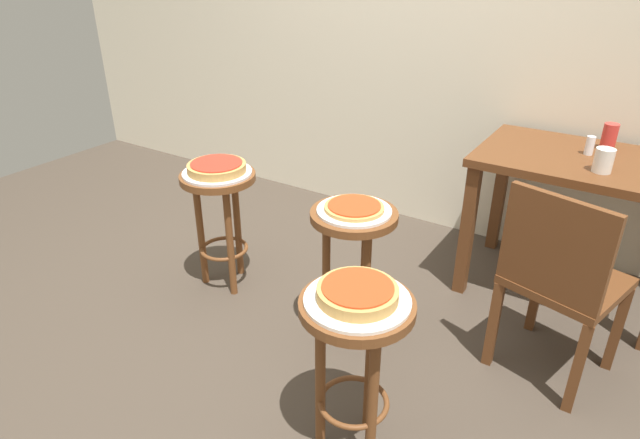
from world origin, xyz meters
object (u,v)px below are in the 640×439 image
(cup_near_edge, at_px, (604,160))
(cup_far_edge, at_px, (609,137))
(stool_foreground, at_px, (356,343))
(serving_plate_middle, at_px, (354,211))
(serving_plate_foreground, at_px, (357,300))
(pizza_leftside, at_px, (217,167))
(pizza_middle, at_px, (354,207))
(stool_leftside, at_px, (220,204))
(wooden_chair, at_px, (560,279))
(stool_middle, at_px, (353,246))
(dining_table, at_px, (581,182))
(pizza_foreground, at_px, (358,293))
(serving_plate_leftside, at_px, (217,173))
(condiment_shaker, at_px, (590,145))

(cup_near_edge, height_order, cup_far_edge, cup_far_edge)
(stool_foreground, bearing_deg, serving_plate_middle, 120.43)
(serving_plate_foreground, xyz_separation_m, pizza_leftside, (-1.10, 0.57, 0.03))
(pizza_middle, relative_size, stool_leftside, 0.40)
(pizza_middle, distance_m, wooden_chair, 0.85)
(stool_middle, relative_size, serving_plate_middle, 1.99)
(serving_plate_foreground, bearing_deg, dining_table, 74.14)
(stool_middle, distance_m, pizza_leftside, 0.80)
(pizza_middle, distance_m, stool_leftside, 0.80)
(pizza_middle, distance_m, cup_near_edge, 1.11)
(pizza_foreground, relative_size, stool_leftside, 0.41)
(serving_plate_leftside, distance_m, condiment_shaker, 1.79)
(serving_plate_middle, bearing_deg, stool_middle, 26.57)
(dining_table, height_order, wooden_chair, wooden_chair)
(serving_plate_middle, xyz_separation_m, stool_leftside, (-0.78, 0.01, -0.17))
(condiment_shaker, bearing_deg, pizza_middle, -127.84)
(stool_middle, distance_m, wooden_chair, 0.83)
(serving_plate_foreground, height_order, condiment_shaker, condiment_shaker)
(serving_plate_leftside, relative_size, dining_table, 0.35)
(pizza_leftside, xyz_separation_m, cup_far_edge, (1.57, 1.06, 0.14))
(wooden_chair, bearing_deg, pizza_foreground, -122.34)
(pizza_foreground, height_order, cup_near_edge, cup_near_edge)
(serving_plate_leftside, bearing_deg, pizza_foreground, -27.15)
(stool_foreground, relative_size, cup_far_edge, 4.90)
(pizza_middle, distance_m, condiment_shaker, 1.21)
(stool_middle, distance_m, cup_near_edge, 1.15)
(serving_plate_leftside, bearing_deg, cup_far_edge, 34.01)
(stool_middle, bearing_deg, cup_near_edge, 41.90)
(pizza_foreground, relative_size, cup_far_edge, 2.00)
(serving_plate_foreground, xyz_separation_m, stool_leftside, (-1.10, 0.57, -0.17))
(pizza_leftside, relative_size, dining_table, 0.30)
(cup_far_edge, distance_m, wooden_chair, 0.93)
(pizza_leftside, relative_size, condiment_shaker, 3.21)
(pizza_middle, bearing_deg, serving_plate_middle, -135.00)
(condiment_shaker, bearing_deg, serving_plate_leftside, -148.18)
(wooden_chair, bearing_deg, stool_leftside, -172.93)
(stool_leftside, relative_size, condiment_shaker, 7.09)
(serving_plate_middle, bearing_deg, condiment_shaker, 52.16)
(serving_plate_foreground, height_order, serving_plate_leftside, same)
(pizza_leftside, height_order, cup_far_edge, cup_far_edge)
(serving_plate_foreground, height_order, pizza_middle, pizza_middle)
(stool_middle, height_order, wooden_chair, wooden_chair)
(stool_leftside, relative_size, serving_plate_leftside, 1.85)
(stool_leftside, bearing_deg, condiment_shaker, 31.82)
(stool_leftside, xyz_separation_m, cup_far_edge, (1.57, 1.06, 0.34))
(dining_table, bearing_deg, condiment_shaker, 94.57)
(pizza_leftside, bearing_deg, serving_plate_middle, -0.70)
(serving_plate_foreground, height_order, cup_far_edge, cup_far_edge)
(serving_plate_foreground, height_order, pizza_foreground, pizza_foreground)
(serving_plate_middle, height_order, condiment_shaker, condiment_shaker)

